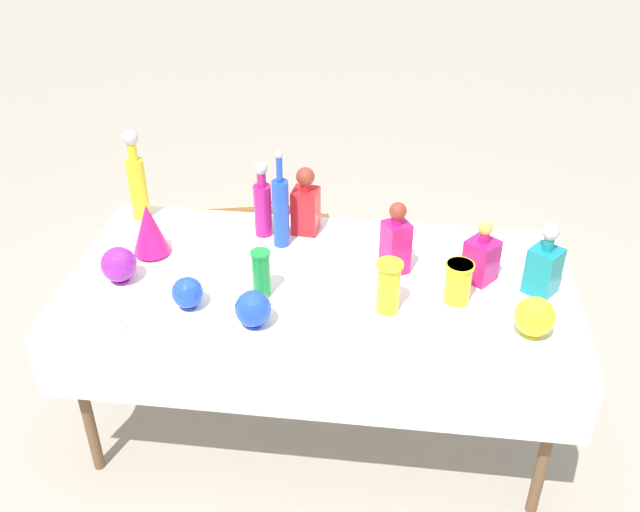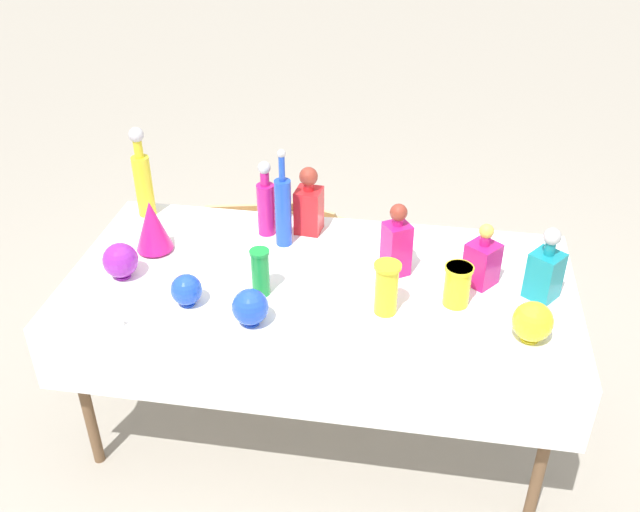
% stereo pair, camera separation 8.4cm
% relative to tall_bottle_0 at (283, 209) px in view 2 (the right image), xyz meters
% --- Properties ---
extents(ground_plane, '(40.00, 40.00, 0.00)m').
position_rel_tall_bottle_0_xyz_m(ground_plane, '(0.19, -0.22, -0.92)').
color(ground_plane, '#A0998C').
extents(display_table, '(1.93, 0.95, 0.76)m').
position_rel_tall_bottle_0_xyz_m(display_table, '(0.19, -0.26, -0.22)').
color(display_table, white).
rests_on(display_table, ground).
extents(tall_bottle_0, '(0.07, 0.07, 0.42)m').
position_rel_tall_bottle_0_xyz_m(tall_bottle_0, '(0.00, 0.00, 0.00)').
color(tall_bottle_0, blue).
rests_on(tall_bottle_0, display_table).
extents(tall_bottle_1, '(0.08, 0.08, 0.41)m').
position_rel_tall_bottle_0_xyz_m(tall_bottle_1, '(-0.65, 0.15, 0.02)').
color(tall_bottle_1, yellow).
rests_on(tall_bottle_1, display_table).
extents(tall_bottle_2, '(0.07, 0.07, 0.33)m').
position_rel_tall_bottle_0_xyz_m(tall_bottle_2, '(-0.09, 0.07, -0.02)').
color(tall_bottle_2, '#C61972').
rests_on(tall_bottle_2, display_table).
extents(square_decanter_0, '(0.12, 0.12, 0.29)m').
position_rel_tall_bottle_0_xyz_m(square_decanter_0, '(0.08, 0.12, -0.03)').
color(square_decanter_0, red).
rests_on(square_decanter_0, display_table).
extents(square_decanter_1, '(0.14, 0.14, 0.29)m').
position_rel_tall_bottle_0_xyz_m(square_decanter_1, '(1.01, -0.21, -0.05)').
color(square_decanter_1, teal).
rests_on(square_decanter_1, display_table).
extents(square_decanter_2, '(0.15, 0.15, 0.25)m').
position_rel_tall_bottle_0_xyz_m(square_decanter_2, '(0.79, -0.16, -0.06)').
color(square_decanter_2, '#C61972').
rests_on(square_decanter_2, display_table).
extents(square_decanter_3, '(0.13, 0.13, 0.30)m').
position_rel_tall_bottle_0_xyz_m(square_decanter_3, '(0.47, -0.14, -0.03)').
color(square_decanter_3, '#C61972').
rests_on(square_decanter_3, display_table).
extents(slender_vase_0, '(0.10, 0.10, 0.16)m').
position_rel_tall_bottle_0_xyz_m(slender_vase_0, '(0.70, -0.31, -0.07)').
color(slender_vase_0, yellow).
rests_on(slender_vase_0, display_table).
extents(slender_vase_1, '(0.10, 0.10, 0.20)m').
position_rel_tall_bottle_0_xyz_m(slender_vase_1, '(0.45, -0.40, -0.05)').
color(slender_vase_1, yellow).
rests_on(slender_vase_1, display_table).
extents(slender_vase_2, '(0.07, 0.07, 0.19)m').
position_rel_tall_bottle_0_xyz_m(slender_vase_2, '(-0.01, -0.36, -0.06)').
color(slender_vase_2, '#198C38').
rests_on(slender_vase_2, display_table).
extents(fluted_vase_0, '(0.15, 0.15, 0.22)m').
position_rel_tall_bottle_0_xyz_m(fluted_vase_0, '(-0.51, -0.14, -0.04)').
color(fluted_vase_0, '#C61972').
rests_on(fluted_vase_0, display_table).
extents(round_bowl_0, '(0.14, 0.14, 0.15)m').
position_rel_tall_bottle_0_xyz_m(round_bowl_0, '(0.95, -0.47, -0.08)').
color(round_bowl_0, yellow).
rests_on(round_bowl_0, display_table).
extents(round_bowl_1, '(0.11, 0.11, 0.12)m').
position_rel_tall_bottle_0_xyz_m(round_bowl_1, '(-0.26, -0.47, -0.10)').
color(round_bowl_1, blue).
rests_on(round_bowl_1, display_table).
extents(round_bowl_2, '(0.13, 0.13, 0.14)m').
position_rel_tall_bottle_0_xyz_m(round_bowl_2, '(-0.01, -0.54, -0.09)').
color(round_bowl_2, blue).
rests_on(round_bowl_2, display_table).
extents(round_bowl_3, '(0.13, 0.13, 0.14)m').
position_rel_tall_bottle_0_xyz_m(round_bowl_3, '(-0.56, -0.34, -0.09)').
color(round_bowl_3, purple).
rests_on(round_bowl_3, display_table).
extents(price_tag_left, '(0.06, 0.02, 0.04)m').
position_rel_tall_bottle_0_xyz_m(price_tag_left, '(-0.47, -0.62, -0.14)').
color(price_tag_left, white).
rests_on(price_tag_left, display_table).
extents(cardboard_box_behind_left, '(0.59, 0.52, 0.42)m').
position_rel_tall_bottle_0_xyz_m(cardboard_box_behind_left, '(-0.11, 0.87, -0.75)').
color(cardboard_box_behind_left, tan).
rests_on(cardboard_box_behind_left, ground).
extents(cardboard_box_behind_right, '(0.59, 0.52, 0.47)m').
position_rel_tall_bottle_0_xyz_m(cardboard_box_behind_right, '(-0.38, 0.71, -0.72)').
color(cardboard_box_behind_right, tan).
rests_on(cardboard_box_behind_right, ground).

